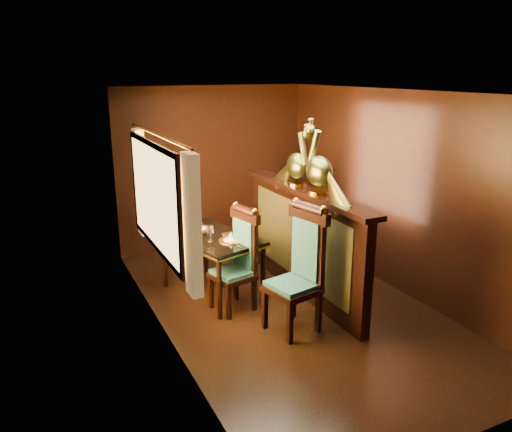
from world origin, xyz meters
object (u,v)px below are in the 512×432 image
at_px(dining_table, 211,241).
at_px(peacock_right, 298,154).
at_px(chair_left, 302,264).
at_px(chair_right, 240,255).
at_px(peacock_left, 320,158).

height_order(dining_table, peacock_right, peacock_right).
height_order(chair_left, peacock_right, peacock_right).
height_order(chair_right, peacock_left, peacock_left).
xyz_separation_m(chair_right, peacock_right, (0.85, 0.17, 1.09)).
bearing_deg(chair_right, dining_table, 98.74).
height_order(chair_right, peacock_right, peacock_right).
relative_size(dining_table, chair_right, 1.19).
height_order(peacock_left, peacock_right, peacock_left).
distance_m(chair_right, peacock_left, 1.44).
xyz_separation_m(peacock_left, peacock_right, (0.00, 0.48, -0.04)).
relative_size(chair_left, chair_right, 1.13).
xyz_separation_m(dining_table, peacock_right, (1.03, -0.30, 1.04)).
xyz_separation_m(dining_table, peacock_left, (1.03, -0.78, 1.07)).
bearing_deg(peacock_right, peacock_left, -90.00).
bearing_deg(chair_right, peacock_right, -1.00).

